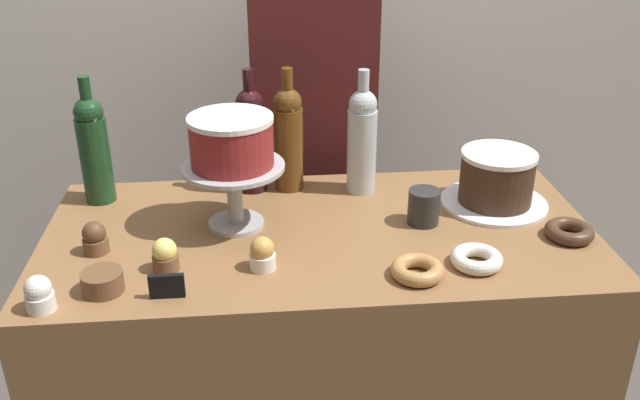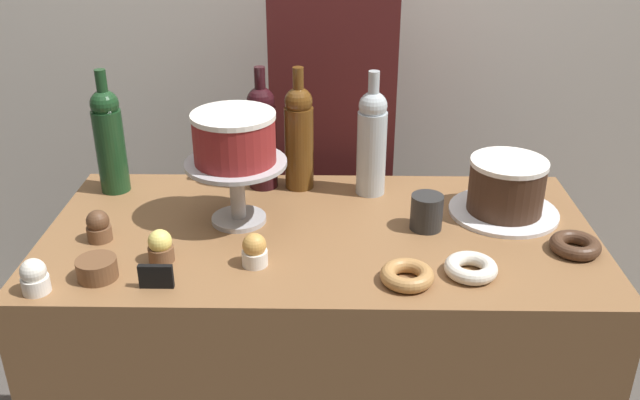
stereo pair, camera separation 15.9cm
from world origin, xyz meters
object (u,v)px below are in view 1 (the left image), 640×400
(donut_maple, at_px, (417,270))
(wine_bottle_dark_red, at_px, (251,138))
(cupcake_chocolate, at_px, (95,238))
(donut_sugar, at_px, (477,259))
(wine_bottle_clear, at_px, (362,139))
(barista_figure, at_px, (312,169))
(cookie_stack, at_px, (103,282))
(cupcake_caramel, at_px, (262,254))
(coffee_cup_ceramic, at_px, (424,207))
(chocolate_round_cake, at_px, (497,177))
(donut_chocolate, at_px, (569,231))
(cupcake_lemon, at_px, (165,256))
(price_sign_chalkboard, at_px, (167,286))
(white_layer_cake, at_px, (231,141))
(wine_bottle_amber, at_px, (288,137))
(cake_stand_pedestal, at_px, (234,185))
(wine_bottle_green, at_px, (94,148))
(cupcake_vanilla, at_px, (39,294))

(donut_maple, bearing_deg, wine_bottle_dark_red, 125.83)
(cupcake_chocolate, bearing_deg, donut_sugar, -9.34)
(wine_bottle_clear, bearing_deg, barista_figure, 106.48)
(wine_bottle_clear, relative_size, cookie_stack, 3.87)
(cupcake_caramel, bearing_deg, coffee_cup_ceramic, 23.92)
(chocolate_round_cake, xyz_separation_m, cupcake_caramel, (-0.59, -0.25, -0.04))
(chocolate_round_cake, height_order, donut_chocolate, chocolate_round_cake)
(barista_figure, bearing_deg, chocolate_round_cake, -47.13)
(cupcake_chocolate, bearing_deg, chocolate_round_cake, 8.79)
(cupcake_lemon, xyz_separation_m, price_sign_chalkboard, (0.01, -0.11, -0.01))
(white_layer_cake, xyz_separation_m, donut_chocolate, (0.77, -0.13, -0.20))
(chocolate_round_cake, xyz_separation_m, coffee_cup_ceramic, (-0.20, -0.08, -0.03))
(chocolate_round_cake, xyz_separation_m, barista_figure, (-0.42, 0.46, -0.16))
(coffee_cup_ceramic, bearing_deg, wine_bottle_clear, 121.71)
(chocolate_round_cake, xyz_separation_m, wine_bottle_amber, (-0.51, 0.15, 0.07))
(barista_figure, bearing_deg, wine_bottle_clear, -73.52)
(barista_figure, bearing_deg, white_layer_cake, -113.96)
(wine_bottle_clear, bearing_deg, cupcake_lemon, -142.89)
(cake_stand_pedestal, relative_size, cupcake_chocolate, 3.22)
(chocolate_round_cake, relative_size, cupcake_lemon, 2.50)
(donut_maple, relative_size, coffee_cup_ceramic, 1.32)
(wine_bottle_dark_red, bearing_deg, coffee_cup_ceramic, -29.81)
(wine_bottle_dark_red, relative_size, wine_bottle_amber, 1.00)
(wine_bottle_dark_red, relative_size, cookie_stack, 3.87)
(cake_stand_pedestal, bearing_deg, cookie_stack, -135.63)
(wine_bottle_green, relative_size, wine_bottle_clear, 1.00)
(chocolate_round_cake, height_order, wine_bottle_amber, wine_bottle_amber)
(cupcake_chocolate, bearing_deg, cupcake_caramel, -15.71)
(donut_maple, xyz_separation_m, price_sign_chalkboard, (-0.51, -0.03, 0.01))
(price_sign_chalkboard, bearing_deg, donut_sugar, 5.27)
(white_layer_cake, bearing_deg, wine_bottle_green, 153.55)
(chocolate_round_cake, relative_size, barista_figure, 0.12)
(wine_bottle_clear, bearing_deg, wine_bottle_dark_red, 172.98)
(donut_chocolate, bearing_deg, wine_bottle_clear, 145.56)
(cupcake_caramel, bearing_deg, donut_sugar, -4.06)
(coffee_cup_ceramic, bearing_deg, cupcake_vanilla, -160.89)
(donut_sugar, xyz_separation_m, donut_maple, (-0.14, -0.03, 0.00))
(wine_bottle_amber, relative_size, donut_sugar, 2.91)
(white_layer_cake, relative_size, coffee_cup_ceramic, 2.28)
(donut_maple, distance_m, barista_figure, 0.79)
(cupcake_lemon, bearing_deg, cookie_stack, -149.08)
(donut_chocolate, bearing_deg, wine_bottle_dark_red, 155.03)
(wine_bottle_green, xyz_separation_m, cupcake_vanilla, (-0.02, -0.48, -0.11))
(cupcake_lemon, relative_size, cupcake_chocolate, 1.00)
(wine_bottle_dark_red, bearing_deg, wine_bottle_clear, -7.02)
(wine_bottle_dark_red, height_order, cookie_stack, wine_bottle_dark_red)
(wine_bottle_dark_red, bearing_deg, barista_figure, 58.82)
(wine_bottle_amber, distance_m, donut_sugar, 0.59)
(donut_chocolate, bearing_deg, cake_stand_pedestal, 170.13)
(wine_bottle_dark_red, height_order, donut_sugar, wine_bottle_dark_red)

